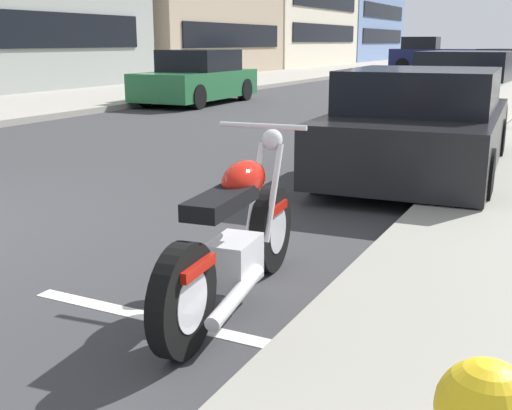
# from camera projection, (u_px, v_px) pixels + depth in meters

# --- Properties ---
(sidewalk_far_curb) EXTENTS (120.00, 5.00, 0.14)m
(sidewalk_far_curb) POSITION_uv_depth(u_px,v_px,m) (101.00, 97.00, 18.81)
(sidewalk_far_curb) COLOR gray
(sidewalk_far_curb) RESTS_ON ground
(parking_stall_stripe) EXTENTS (0.12, 2.20, 0.01)m
(parking_stall_stripe) POSITION_uv_depth(u_px,v_px,m) (180.00, 324.00, 3.82)
(parking_stall_stripe) COLOR silver
(parking_stall_stripe) RESTS_ON ground
(parked_motorcycle) EXTENTS (2.03, 0.62, 1.11)m
(parked_motorcycle) POSITION_uv_depth(u_px,v_px,m) (236.00, 241.00, 4.00)
(parked_motorcycle) COLOR black
(parked_motorcycle) RESTS_ON ground
(parked_car_near_corner) EXTENTS (4.21, 2.12, 1.33)m
(parked_car_near_corner) POSITION_uv_depth(u_px,v_px,m) (420.00, 127.00, 7.84)
(parked_car_near_corner) COLOR black
(parked_car_near_corner) RESTS_ON ground
(parked_car_at_intersection) EXTENTS (4.26, 2.03, 1.47)m
(parked_car_at_intersection) POSITION_uv_depth(u_px,v_px,m) (468.00, 90.00, 12.94)
(parked_car_at_intersection) COLOR beige
(parked_car_at_intersection) RESTS_ON ground
(crossing_truck) EXTENTS (2.25, 5.03, 1.91)m
(crossing_truck) POSITION_uv_depth(u_px,v_px,m) (433.00, 56.00, 35.39)
(crossing_truck) COLOR #141947
(crossing_truck) RESTS_ON ground
(car_opposite_curb) EXTENTS (4.23, 1.94, 1.44)m
(car_opposite_curb) POSITION_uv_depth(u_px,v_px,m) (197.00, 79.00, 17.37)
(car_opposite_curb) COLOR #236638
(car_opposite_curb) RESTS_ON ground
(townhouse_behind_pole) EXTENTS (13.22, 9.02, 9.47)m
(townhouse_behind_pole) POSITION_uv_depth(u_px,v_px,m) (333.00, 4.00, 53.59)
(townhouse_behind_pole) COLOR #6B84B2
(townhouse_behind_pole) RESTS_ON ground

